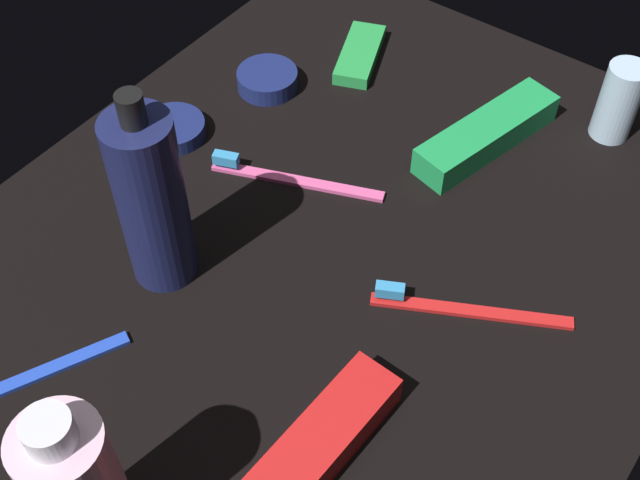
{
  "coord_description": "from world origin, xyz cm",
  "views": [
    {
      "loc": [
        -39.76,
        -29.27,
        61.76
      ],
      "look_at": [
        0.0,
        0.0,
        3.0
      ],
      "focal_mm": 47.27,
      "sensor_mm": 36.0,
      "label": 1
    }
  ],
  "objects_px": {
    "toothpaste_box_red": "(312,453)",
    "cream_tin_left": "(173,129)",
    "lotion_bottle": "(152,200)",
    "deodorant_stick": "(619,101)",
    "snack_bar_green": "(360,55)",
    "toothbrush_blue": "(11,382)",
    "toothpaste_box_green": "(487,134)",
    "cream_tin_right": "(267,80)",
    "toothbrush_red": "(459,307)",
    "toothbrush_pink": "(286,176)"
  },
  "relations": [
    {
      "from": "deodorant_stick",
      "to": "toothbrush_red",
      "type": "xyz_separation_m",
      "value": [
        -0.3,
        0.01,
        -0.04
      ]
    },
    {
      "from": "toothbrush_red",
      "to": "toothbrush_blue",
      "type": "height_order",
      "value": "same"
    },
    {
      "from": "snack_bar_green",
      "to": "cream_tin_right",
      "type": "height_order",
      "value": "cream_tin_right"
    },
    {
      "from": "toothpaste_box_green",
      "to": "snack_bar_green",
      "type": "xyz_separation_m",
      "value": [
        0.04,
        0.19,
        -0.01
      ]
    },
    {
      "from": "toothpaste_box_red",
      "to": "cream_tin_left",
      "type": "bearing_deg",
      "value": 60.85
    },
    {
      "from": "toothbrush_pink",
      "to": "cream_tin_left",
      "type": "bearing_deg",
      "value": 97.18
    },
    {
      "from": "toothbrush_red",
      "to": "cream_tin_right",
      "type": "distance_m",
      "value": 0.36
    },
    {
      "from": "deodorant_stick",
      "to": "snack_bar_green",
      "type": "relative_size",
      "value": 0.84
    },
    {
      "from": "snack_bar_green",
      "to": "cream_tin_left",
      "type": "distance_m",
      "value": 0.24
    },
    {
      "from": "toothbrush_pink",
      "to": "deodorant_stick",
      "type": "bearing_deg",
      "value": -41.89
    },
    {
      "from": "lotion_bottle",
      "to": "deodorant_stick",
      "type": "height_order",
      "value": "lotion_bottle"
    },
    {
      "from": "toothbrush_pink",
      "to": "cream_tin_left",
      "type": "relative_size",
      "value": 2.52
    },
    {
      "from": "toothbrush_pink",
      "to": "toothbrush_blue",
      "type": "xyz_separation_m",
      "value": [
        -0.32,
        0.04,
        0.0
      ]
    },
    {
      "from": "lotion_bottle",
      "to": "deodorant_stick",
      "type": "relative_size",
      "value": 2.39
    },
    {
      "from": "toothpaste_box_green",
      "to": "cream_tin_left",
      "type": "bearing_deg",
      "value": 137.14
    },
    {
      "from": "lotion_bottle",
      "to": "toothpaste_box_red",
      "type": "relative_size",
      "value": 1.18
    },
    {
      "from": "toothbrush_blue",
      "to": "toothpaste_box_red",
      "type": "relative_size",
      "value": 0.95
    },
    {
      "from": "lotion_bottle",
      "to": "cream_tin_right",
      "type": "xyz_separation_m",
      "value": [
        0.26,
        0.09,
        -0.08
      ]
    },
    {
      "from": "toothpaste_box_green",
      "to": "toothbrush_blue",
      "type": "bearing_deg",
      "value": 173.95
    },
    {
      "from": "snack_bar_green",
      "to": "cream_tin_right",
      "type": "xyz_separation_m",
      "value": [
        -0.1,
        0.06,
        0.0
      ]
    },
    {
      "from": "lotion_bottle",
      "to": "snack_bar_green",
      "type": "relative_size",
      "value": 2.0
    },
    {
      "from": "deodorant_stick",
      "to": "toothpaste_box_green",
      "type": "xyz_separation_m",
      "value": [
        -0.1,
        0.1,
        -0.03
      ]
    },
    {
      "from": "lotion_bottle",
      "to": "toothbrush_pink",
      "type": "bearing_deg",
      "value": -7.76
    },
    {
      "from": "toothbrush_pink",
      "to": "cream_tin_left",
      "type": "distance_m",
      "value": 0.14
    },
    {
      "from": "snack_bar_green",
      "to": "cream_tin_right",
      "type": "distance_m",
      "value": 0.12
    },
    {
      "from": "snack_bar_green",
      "to": "toothbrush_blue",
      "type": "bearing_deg",
      "value": 159.85
    },
    {
      "from": "lotion_bottle",
      "to": "deodorant_stick",
      "type": "bearing_deg",
      "value": -31.53
    },
    {
      "from": "toothpaste_box_green",
      "to": "toothpaste_box_red",
      "type": "bearing_deg",
      "value": -156.73
    },
    {
      "from": "cream_tin_right",
      "to": "snack_bar_green",
      "type": "bearing_deg",
      "value": -28.57
    },
    {
      "from": "deodorant_stick",
      "to": "toothbrush_blue",
      "type": "relative_size",
      "value": 0.52
    },
    {
      "from": "toothpaste_box_green",
      "to": "cream_tin_left",
      "type": "relative_size",
      "value": 2.58
    },
    {
      "from": "toothbrush_blue",
      "to": "deodorant_stick",
      "type": "bearing_deg",
      "value": -24.89
    },
    {
      "from": "lotion_bottle",
      "to": "toothpaste_box_red",
      "type": "distance_m",
      "value": 0.25
    },
    {
      "from": "toothpaste_box_red",
      "to": "snack_bar_green",
      "type": "bearing_deg",
      "value": 33.11
    },
    {
      "from": "toothpaste_box_red",
      "to": "cream_tin_left",
      "type": "height_order",
      "value": "toothpaste_box_red"
    },
    {
      "from": "deodorant_stick",
      "to": "cream_tin_left",
      "type": "distance_m",
      "value": 0.47
    },
    {
      "from": "deodorant_stick",
      "to": "toothbrush_blue",
      "type": "bearing_deg",
      "value": 155.11
    },
    {
      "from": "toothbrush_pink",
      "to": "snack_bar_green",
      "type": "bearing_deg",
      "value": 14.08
    },
    {
      "from": "toothpaste_box_red",
      "to": "toothpaste_box_green",
      "type": "distance_m",
      "value": 0.4
    },
    {
      "from": "toothbrush_pink",
      "to": "toothpaste_box_red",
      "type": "bearing_deg",
      "value": -138.37
    },
    {
      "from": "cream_tin_left",
      "to": "toothbrush_blue",
      "type": "bearing_deg",
      "value": -161.81
    },
    {
      "from": "lotion_bottle",
      "to": "toothbrush_blue",
      "type": "bearing_deg",
      "value": 174.47
    },
    {
      "from": "lotion_bottle",
      "to": "toothbrush_pink",
      "type": "relative_size",
      "value": 1.21
    },
    {
      "from": "toothbrush_red",
      "to": "toothpaste_box_red",
      "type": "distance_m",
      "value": 0.19
    },
    {
      "from": "lotion_bottle",
      "to": "snack_bar_green",
      "type": "height_order",
      "value": "lotion_bottle"
    },
    {
      "from": "toothbrush_pink",
      "to": "cream_tin_right",
      "type": "distance_m",
      "value": 0.15
    },
    {
      "from": "cream_tin_right",
      "to": "toothbrush_pink",
      "type": "bearing_deg",
      "value": -134.03
    },
    {
      "from": "lotion_bottle",
      "to": "toothpaste_box_red",
      "type": "height_order",
      "value": "lotion_bottle"
    },
    {
      "from": "toothbrush_blue",
      "to": "toothpaste_box_green",
      "type": "xyz_separation_m",
      "value": [
        0.49,
        -0.17,
        0.01
      ]
    },
    {
      "from": "toothbrush_blue",
      "to": "toothpaste_box_green",
      "type": "bearing_deg",
      "value": -19.61
    }
  ]
}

